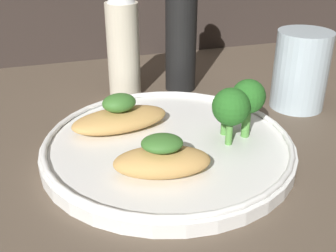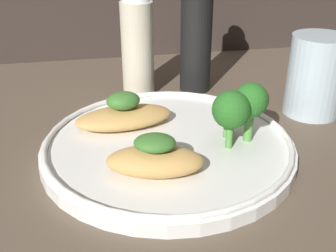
% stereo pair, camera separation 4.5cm
% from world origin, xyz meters
% --- Properties ---
extents(ground_plane, '(1.80, 1.80, 0.01)m').
position_xyz_m(ground_plane, '(0.00, 0.00, -0.01)').
color(ground_plane, brown).
extents(plate, '(0.27, 0.27, 0.02)m').
position_xyz_m(plate, '(0.00, 0.00, 0.01)').
color(plate, white).
rests_on(plate, ground_plane).
extents(grilled_meat_front, '(0.10, 0.06, 0.04)m').
position_xyz_m(grilled_meat_front, '(-0.02, -0.06, 0.03)').
color(grilled_meat_front, tan).
rests_on(grilled_meat_front, plate).
extents(grilled_meat_middle, '(0.12, 0.07, 0.04)m').
position_xyz_m(grilled_meat_middle, '(-0.04, 0.05, 0.03)').
color(grilled_meat_middle, tan).
rests_on(grilled_meat_middle, plate).
extents(broccoli_bunch, '(0.06, 0.06, 0.07)m').
position_xyz_m(broccoli_bunch, '(0.07, -0.01, 0.06)').
color(broccoli_bunch, '#569942').
rests_on(broccoli_bunch, plate).
extents(sauce_bottle, '(0.05, 0.05, 0.16)m').
position_xyz_m(sauce_bottle, '(-0.01, 0.18, 0.08)').
color(sauce_bottle, beige).
rests_on(sauce_bottle, ground_plane).
extents(pepper_grinder, '(0.04, 0.04, 0.20)m').
position_xyz_m(pepper_grinder, '(0.08, 0.18, 0.09)').
color(pepper_grinder, black).
rests_on(pepper_grinder, ground_plane).
extents(drinking_glass, '(0.07, 0.07, 0.10)m').
position_xyz_m(drinking_glass, '(0.21, 0.07, 0.05)').
color(drinking_glass, silver).
rests_on(drinking_glass, ground_plane).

